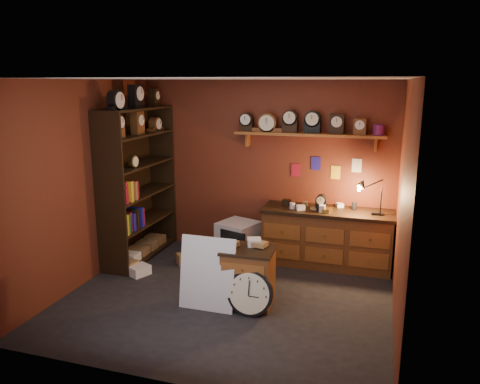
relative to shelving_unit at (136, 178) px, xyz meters
name	(u,v)px	position (x,y,z in m)	size (l,w,h in m)	color
floor	(228,297)	(1.79, -0.98, -1.25)	(4.00, 4.00, 0.00)	black
room_shell	(233,162)	(1.84, -0.87, 0.47)	(4.02, 3.62, 2.71)	maroon
shelving_unit	(136,178)	(0.00, 0.00, 0.00)	(0.47, 1.60, 2.58)	black
workbench	(327,234)	(2.84, 0.49, -0.78)	(1.91, 0.66, 1.36)	brown
low_cabinet	(248,274)	(2.08, -1.06, -0.86)	(0.64, 0.55, 0.80)	brown
big_round_clock	(250,293)	(2.18, -1.33, -0.98)	(0.55, 0.17, 0.55)	black
white_panel	(208,307)	(1.65, -1.31, -1.25)	(0.68, 0.03, 0.91)	silver
mini_fridge	(238,240)	(1.49, 0.41, -0.97)	(0.68, 0.70, 0.56)	silver
floor_box_a	(127,266)	(0.14, -0.65, -1.17)	(0.27, 0.23, 0.17)	olive
floor_box_b	(139,270)	(0.36, -0.68, -1.19)	(0.23, 0.27, 0.14)	white
floor_box_c	(185,259)	(0.81, -0.11, -1.17)	(0.22, 0.18, 0.16)	olive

